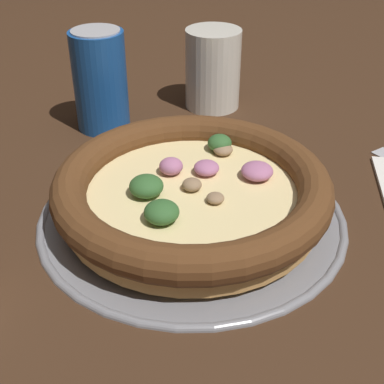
% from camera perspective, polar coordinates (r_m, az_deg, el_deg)
% --- Properties ---
extents(ground_plane, '(3.00, 3.00, 0.00)m').
position_cam_1_polar(ground_plane, '(0.52, 0.00, -2.64)').
color(ground_plane, '#3D2616').
extents(pizza_tray, '(0.30, 0.30, 0.01)m').
position_cam_1_polar(pizza_tray, '(0.52, 0.00, -2.33)').
color(pizza_tray, gray).
rests_on(pizza_tray, ground_plane).
extents(pizza, '(0.26, 0.26, 0.04)m').
position_cam_1_polar(pizza, '(0.51, 0.00, 0.20)').
color(pizza, tan).
rests_on(pizza, pizza_tray).
extents(drinking_cup, '(0.07, 0.07, 0.11)m').
position_cam_1_polar(drinking_cup, '(0.73, 2.24, 12.98)').
color(drinking_cup, silver).
rests_on(drinking_cup, ground_plane).
extents(beverage_can, '(0.07, 0.07, 0.12)m').
position_cam_1_polar(beverage_can, '(0.68, -9.77, 11.63)').
color(beverage_can, '#194C99').
rests_on(beverage_can, ground_plane).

